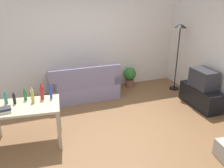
# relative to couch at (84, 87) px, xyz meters

# --- Properties ---
(ground_plane) EXTENTS (5.20, 4.40, 0.02)m
(ground_plane) POSITION_rel_couch_xyz_m (0.28, -1.59, -0.32)
(ground_plane) COLOR brown
(wall_rear) EXTENTS (5.20, 0.10, 2.70)m
(wall_rear) POSITION_rel_couch_xyz_m (0.28, 0.61, 1.04)
(wall_rear) COLOR silver
(wall_rear) RESTS_ON ground_plane
(couch) EXTENTS (1.73, 0.84, 0.92)m
(couch) POSITION_rel_couch_xyz_m (0.00, 0.00, 0.00)
(couch) COLOR gray
(couch) RESTS_ON ground_plane
(tv_stand) EXTENTS (0.44, 1.10, 0.48)m
(tv_stand) POSITION_rel_couch_xyz_m (2.53, -1.36, -0.07)
(tv_stand) COLOR black
(tv_stand) RESTS_ON ground_plane
(tv) EXTENTS (0.41, 0.60, 0.44)m
(tv) POSITION_rel_couch_xyz_m (2.54, -1.36, 0.39)
(tv) COLOR #2D2D33
(tv) RESTS_ON tv_stand
(torchiere_lamp) EXTENTS (0.32, 0.32, 1.81)m
(torchiere_lamp) POSITION_rel_couch_xyz_m (2.53, -0.26, 1.11)
(torchiere_lamp) COLOR black
(torchiere_lamp) RESTS_ON ground_plane
(desk) EXTENTS (1.27, 0.83, 0.76)m
(desk) POSITION_rel_couch_xyz_m (-1.39, -1.54, 0.34)
(desk) COLOR #C6B28E
(desk) RESTS_ON ground_plane
(potted_plant) EXTENTS (0.36, 0.36, 0.57)m
(potted_plant) POSITION_rel_couch_xyz_m (1.41, 0.31, 0.02)
(potted_plant) COLOR brown
(potted_plant) RESTS_ON ground_plane
(bottle_tall) EXTENTS (0.06, 0.06, 0.24)m
(bottle_tall) POSITION_rel_couch_xyz_m (-1.68, -1.35, 0.56)
(bottle_tall) COLOR teal
(bottle_tall) RESTS_ON desk
(bottle_dark) EXTENTS (0.05, 0.05, 0.21)m
(bottle_dark) POSITION_rel_couch_xyz_m (-1.53, -1.41, 0.54)
(bottle_dark) COLOR black
(bottle_dark) RESTS_ON desk
(bottle_green) EXTENTS (0.05, 0.05, 0.23)m
(bottle_green) POSITION_rel_couch_xyz_m (-1.36, -1.32, 0.55)
(bottle_green) COLOR #1E722D
(bottle_green) RESTS_ON desk
(bottle_squat) EXTENTS (0.05, 0.05, 0.27)m
(bottle_squat) POSITION_rel_couch_xyz_m (-1.23, -1.45, 0.57)
(bottle_squat) COLOR #BCB24C
(bottle_squat) RESTS_ON desk
(bottle_red) EXTENTS (0.07, 0.07, 0.30)m
(bottle_red) POSITION_rel_couch_xyz_m (-1.07, -1.37, 0.59)
(bottle_red) COLOR #AD2323
(bottle_red) RESTS_ON desk
(bottle_blue) EXTENTS (0.05, 0.05, 0.27)m
(bottle_blue) POSITION_rel_couch_xyz_m (-0.91, -1.40, 0.57)
(bottle_blue) COLOR #2347A3
(bottle_blue) RESTS_ON desk
(book_stack) EXTENTS (0.20, 0.18, 0.08)m
(book_stack) POSITION_rel_couch_xyz_m (-1.67, -1.70, 0.49)
(book_stack) COLOR beige
(book_stack) RESTS_ON desk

